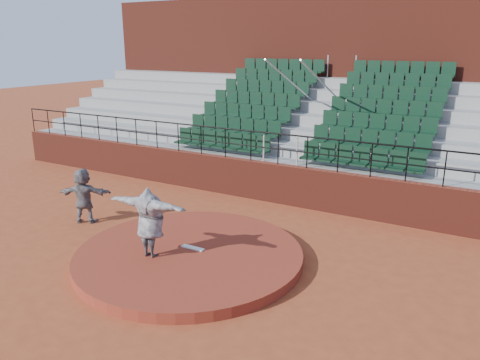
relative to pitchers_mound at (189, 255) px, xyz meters
name	(u,v)px	position (x,y,z in m)	size (l,w,h in m)	color
ground	(190,260)	(0.00, 0.00, -0.12)	(90.00, 90.00, 0.00)	#954021
pitchers_mound	(189,255)	(0.00, 0.00, 0.00)	(5.50, 5.50, 0.25)	maroon
pitching_rubber	(193,248)	(0.00, 0.15, 0.14)	(0.60, 0.15, 0.03)	white
boundary_wall	(277,183)	(0.00, 5.00, 0.53)	(24.00, 0.30, 1.30)	maroon
wall_railing	(278,142)	(0.00, 5.00, 1.90)	(24.04, 0.05, 1.03)	black
seating_deck	(318,140)	(0.00, 8.64, 1.33)	(24.00, 5.97, 4.63)	gray
press_box_facade	(351,79)	(0.00, 12.60, 3.43)	(24.00, 3.00, 7.10)	maroon
pitcher	(150,222)	(-0.63, -0.65, 0.97)	(2.08, 0.57, 1.69)	black
fielder	(84,196)	(-4.15, 0.57, 0.70)	(1.52, 0.48, 1.64)	black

